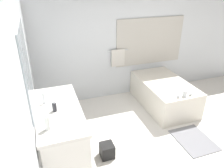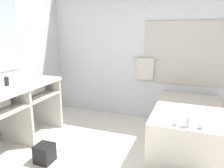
# 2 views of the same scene
# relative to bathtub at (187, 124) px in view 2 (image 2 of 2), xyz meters

# --- Properties ---
(wall_back_with_blinds) EXTENTS (7.40, 0.13, 2.70)m
(wall_back_with_blinds) POSITION_rel_bathtub_xyz_m (-0.50, 0.85, 1.02)
(wall_back_with_blinds) COLOR silver
(wall_back_with_blinds) RESTS_ON ground_plane
(vanity_counter) EXTENTS (0.66, 1.50, 0.92)m
(vanity_counter) POSITION_rel_bathtub_xyz_m (-2.38, -0.85, 0.34)
(vanity_counter) COLOR silver
(vanity_counter) RESTS_ON ground_plane
(sink_faucet) EXTENTS (0.09, 0.04, 0.18)m
(sink_faucet) POSITION_rel_bathtub_xyz_m (-2.56, -0.65, 0.68)
(sink_faucet) COLOR silver
(sink_faucet) RESTS_ON vanity_counter
(bathtub) EXTENTS (0.94, 1.61, 0.71)m
(bathtub) POSITION_rel_bathtub_xyz_m (0.00, 0.00, 0.00)
(bathtub) COLOR silver
(bathtub) RESTS_ON ground_plane
(soap_dispenser) EXTENTS (0.06, 0.06, 0.16)m
(soap_dispenser) POSITION_rel_bathtub_xyz_m (-2.43, -0.92, 0.66)
(soap_dispenser) COLOR #28282D
(soap_dispenser) RESTS_ON vanity_counter
(waste_bin) EXTENTS (0.22, 0.22, 0.24)m
(waste_bin) POSITION_rel_bathtub_xyz_m (-1.71, -1.13, -0.20)
(waste_bin) COLOR black
(waste_bin) RESTS_ON ground_plane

